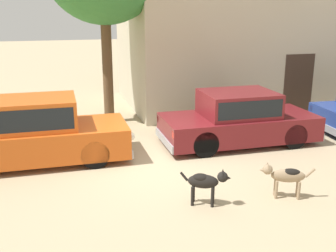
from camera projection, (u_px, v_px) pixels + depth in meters
ground_plane at (159, 166)px, 9.62m from camera, size 80.00×80.00×0.00m
parked_sedan_nearest at (36, 131)px, 9.67m from camera, size 4.41×1.76×1.57m
parked_sedan_second at (238, 118)px, 11.04m from camera, size 4.32×1.83×1.44m
stray_dog_spotted at (285, 175)px, 7.90m from camera, size 1.01×0.47×0.71m
stray_dog_tan at (206, 181)px, 7.61m from camera, size 0.90×0.49×0.72m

